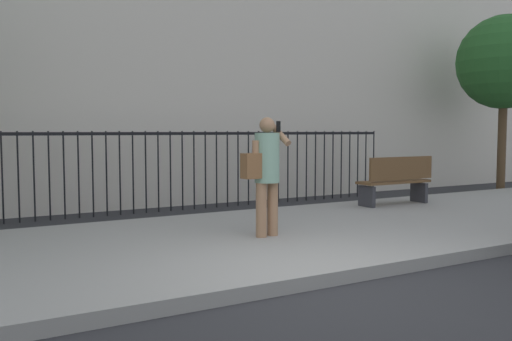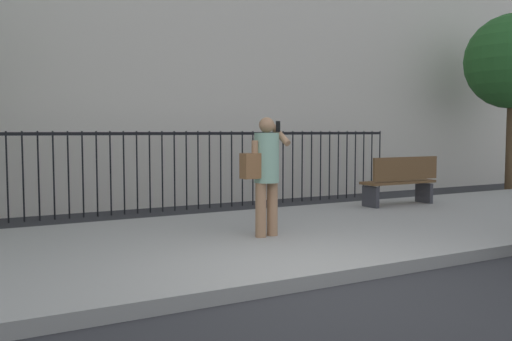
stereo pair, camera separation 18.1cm
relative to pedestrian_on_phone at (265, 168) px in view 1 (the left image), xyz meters
name	(u,v)px [view 1 (the left image)]	position (x,y,z in m)	size (l,w,h in m)	color
ground_plane	(326,288)	(-0.49, -2.01, -1.10)	(60.00, 60.00, 0.00)	#28282B
sidewalk	(227,243)	(-0.49, 0.19, -1.02)	(28.00, 4.40, 0.15)	gray
iron_fence	(139,161)	(-0.49, 3.89, -0.08)	(12.03, 0.04, 1.60)	black
pedestrian_on_phone	(265,168)	(0.00, 0.00, 0.00)	(0.68, 0.48, 1.64)	#936B4C
street_bench	(397,179)	(3.91, 1.48, -0.45)	(1.60, 0.45, 0.95)	brown
street_tree_mid	(504,63)	(8.75, 2.65, 2.24)	(2.38, 2.38, 4.55)	#4C3823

